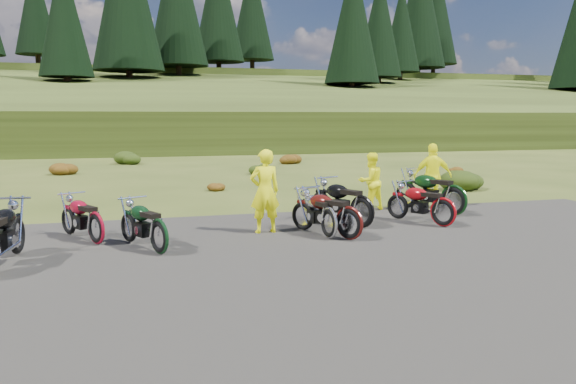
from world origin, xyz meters
name	(u,v)px	position (x,y,z in m)	size (l,w,h in m)	color
ground	(301,247)	(0.00, 0.00, 0.00)	(300.00, 300.00, 0.00)	#384517
gravel_pad	(336,274)	(0.00, -2.00, 0.00)	(20.00, 12.00, 0.04)	black
hill_slope	(162,142)	(0.00, 50.00, 0.00)	(300.00, 46.00, 3.00)	#2C3712
hill_plateau	(145,130)	(0.00, 110.00, 0.00)	(300.00, 90.00, 9.17)	#2C3712
conifer_20	(35,6)	(-15.00, 75.00, 17.65)	(5.72, 5.72, 15.00)	black
conifer_21	(64,15)	(-9.00, 50.00, 12.56)	(5.28, 5.28, 14.00)	black
conifer_24	(218,2)	(9.00, 68.00, 18.16)	(7.04, 7.04, 18.00)	black
conifer_25	(252,9)	(15.00, 74.00, 18.66)	(6.60, 6.60, 17.00)	black
conifer_26	(353,19)	(21.00, 49.00, 13.37)	(6.16, 6.16, 16.00)	black
conifer_27	(380,24)	(27.00, 55.00, 14.06)	(5.72, 5.72, 15.00)	black
conifer_28	(401,27)	(33.00, 61.00, 14.76)	(5.28, 5.28, 14.00)	black
conifer_29	(420,6)	(39.00, 67.00, 18.97)	(7.92, 7.92, 20.00)	black
conifer_30	(435,11)	(45.00, 73.00, 19.66)	(7.48, 7.48, 19.00)	black
shrub_2	(63,167)	(-6.20, 16.60, 0.38)	(1.30, 1.30, 0.77)	#6D2D0D
shrub_3	(129,156)	(-3.30, 21.90, 0.46)	(1.56, 1.56, 0.92)	black
shrub_4	(214,185)	(-0.40, 9.20, 0.23)	(0.77, 0.77, 0.45)	#6D2D0D
shrub_5	(260,168)	(2.50, 14.50, 0.31)	(1.03, 1.03, 0.61)	black
shrub_6	(289,157)	(5.40, 19.80, 0.38)	(1.30, 1.30, 0.77)	#6D2D0D
shrub_7	(463,177)	(8.30, 7.10, 0.46)	(1.56, 1.56, 0.92)	black
shrub_8	(452,169)	(11.20, 12.40, 0.23)	(0.77, 0.77, 0.45)	#6D2D0D
motorcycle_1	(97,245)	(-3.97, 1.29, 0.00)	(1.89, 0.63, 0.99)	maroon
motorcycle_2	(160,255)	(-2.77, 0.08, 0.00)	(1.92, 0.64, 1.00)	black
motorcycle_3	(329,240)	(0.79, 0.51, 0.00)	(1.92, 0.64, 1.00)	#9C9BA0
motorcycle_4	(349,241)	(1.15, 0.26, 0.00)	(2.03, 0.68, 1.06)	#440E0B
motorcycle_5	(362,229)	(1.93, 1.40, 0.00)	(2.16, 0.72, 1.13)	black
motorcycle_6	(443,228)	(3.83, 1.01, 0.00)	(1.96, 0.65, 1.03)	maroon
motorcycle_7	(453,217)	(4.90, 2.26, 0.00)	(2.30, 0.77, 1.21)	black
person_middle	(265,193)	(-0.38, 1.49, 0.94)	(0.68, 0.45, 1.87)	#EEEF0C
person_right_a	(371,182)	(3.19, 3.75, 0.80)	(0.78, 0.61, 1.60)	#EEEF0C
person_right_b	(433,177)	(4.99, 3.52, 0.92)	(1.08, 0.45, 1.84)	#EEEF0C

